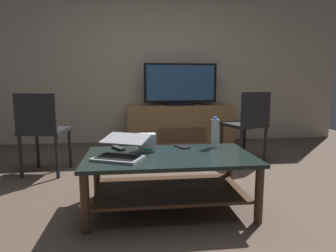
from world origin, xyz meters
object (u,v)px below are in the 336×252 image
Objects in this scene: side_chair at (42,128)px; water_bottle_near at (215,133)px; router_box at (147,142)px; media_cabinet at (180,125)px; cell_phone at (182,147)px; dining_chair at (248,122)px; laptop at (121,150)px; tv_remote at (118,148)px; coffee_table at (169,171)px; television at (180,85)px.

side_chair reaches higher than water_bottle_near.
media_cabinet is at bearing 74.38° from router_box.
cell_phone is (0.31, 0.10, -0.07)m from router_box.
cell_phone is at bearing -135.26° from dining_chair.
cell_phone is at bearing -28.88° from side_chair.
cell_phone is (1.37, -0.76, -0.07)m from side_chair.
laptop is (0.87, -1.05, -0.02)m from side_chair.
cell_phone is at bearing 175.90° from water_bottle_near.
dining_chair reaches higher than laptop.
router_box is 0.26m from tv_remote.
cell_phone reaches higher than coffee_table.
laptop is at bearing -50.32° from side_chair.
laptop reaches higher than tv_remote.
media_cabinet reaches higher than laptop.
laptop is 1.77× the size of water_bottle_near.
dining_chair is at bearing -61.57° from television.
dining_chair reaches higher than media_cabinet.
dining_chair is 1.22m from water_bottle_near.
side_chair is (-1.23, 1.01, 0.21)m from coffee_table.
cell_phone is (-0.33, -2.19, 0.12)m from media_cabinet.
tv_remote is (-0.24, 0.09, -0.06)m from router_box.
cell_phone is (-0.98, -0.97, -0.07)m from dining_chair.
cell_phone is at bearing -29.03° from tv_remote.
dining_chair is 1.95m from laptop.
water_bottle_near is (0.42, 0.23, 0.26)m from coffee_table.
television reaches higher than tv_remote.
dining_chair is 2.37m from side_chair.
router_box is 1.02× the size of cell_phone.
water_bottle_near is at bearing -125.16° from dining_chair.
dining_chair is 1.00× the size of side_chair.
media_cabinet reaches higher than cell_phone.
water_bottle_near is (-0.05, -2.19, -0.39)m from television.
water_bottle_near is 0.83m from tv_remote.
tv_remote reaches higher than coffee_table.
coffee_table is 2.54m from television.
router_box is (1.07, -0.86, -0.01)m from side_chair.
television is 1.31× the size of dining_chair.
cell_phone is at bearing 60.41° from coffee_table.
water_bottle_near is (1.66, -0.78, 0.05)m from side_chair.
side_chair is 6.29× the size of cell_phone.
laptop is 0.83m from water_bottle_near.
tv_remote is at bearing -147.24° from dining_chair.
media_cabinet is (0.48, 2.44, 0.01)m from coffee_table.
water_bottle_near reaches higher than coffee_table.
media_cabinet is 2.37m from tv_remote.
water_bottle_near reaches higher than tv_remote.
television is at bearing 78.87° from coffee_table.
side_chair is at bearing 129.68° from laptop.
side_chair is 1.37m from router_box.
media_cabinet is at bearing 54.49° from cell_phone.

